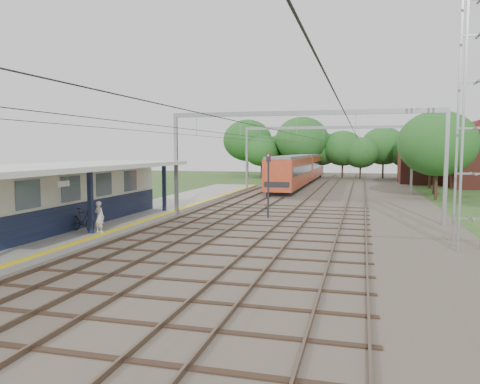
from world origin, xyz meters
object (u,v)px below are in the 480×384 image
(person, at_px, (99,217))
(signal_post, at_px, (268,178))
(bicycle, at_px, (83,220))
(train, at_px, (301,168))

(person, relative_size, signal_post, 0.38)
(signal_post, bearing_deg, bicycle, -145.78)
(train, relative_size, signal_post, 8.29)
(person, height_order, train, train)
(train, distance_m, signal_post, 31.23)
(person, relative_size, train, 0.05)
(bicycle, height_order, signal_post, signal_post)
(bicycle, bearing_deg, train, 12.65)
(bicycle, xyz_separation_m, train, (6.12, 39.96, 1.16))
(person, height_order, bicycle, person)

